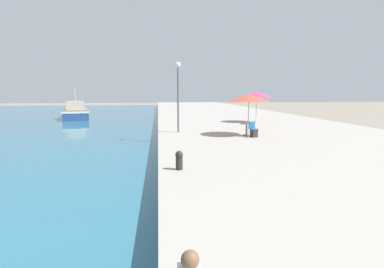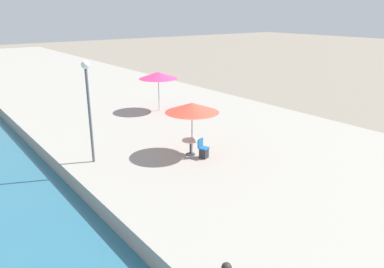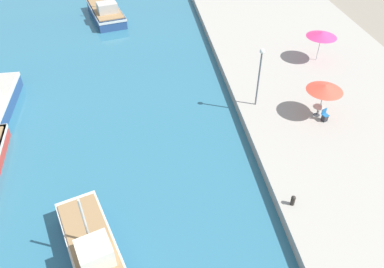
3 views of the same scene
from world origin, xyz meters
name	(u,v)px [view 1 (image 1 of 3)]	position (x,y,z in m)	size (l,w,h in m)	color
quay_promenade	(225,117)	(8.00, 37.00, 0.37)	(16.00, 90.00, 0.73)	#A39E93
fishing_boat_distant	(76,113)	(-10.36, 41.18, 0.82)	(4.71, 7.96, 3.94)	navy
cafe_umbrella_pink	(249,98)	(5.49, 19.60, 3.02)	(2.53, 2.53, 2.51)	#B7B7B7
cafe_umbrella_white	(257,95)	(8.61, 27.47, 3.16)	(2.61, 2.61, 2.66)	#B7B7B7
cafe_table	(246,127)	(5.37, 19.56, 1.26)	(0.80, 0.80, 0.74)	#333338
cafe_chair_left	(254,132)	(5.61, 18.88, 1.05)	(0.52, 0.54, 0.91)	#2D2D33
mooring_bollard	(179,160)	(0.72, 11.87, 1.08)	(0.26, 0.26, 0.65)	#2D2823
lamppost	(178,85)	(1.34, 21.53, 3.82)	(0.36, 0.36, 4.56)	#565B60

